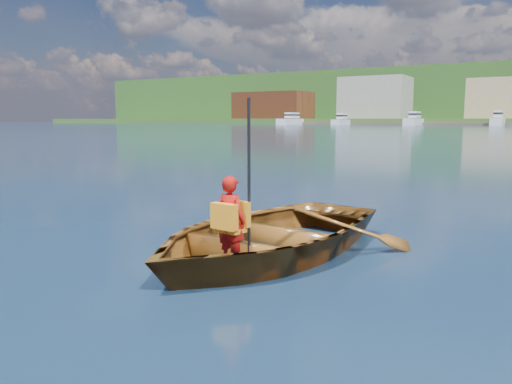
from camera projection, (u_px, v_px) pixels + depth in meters
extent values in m
plane|color=#12253E|center=(308.00, 247.00, 7.07)|extent=(600.00, 600.00, 0.00)
imported|color=brown|center=(266.00, 234.00, 6.65)|extent=(3.49, 4.53, 0.87)
imported|color=#A5100C|center=(231.00, 221.00, 5.80)|extent=(0.41, 0.30, 1.06)
cube|color=orange|center=(224.00, 216.00, 5.69)|extent=(0.35, 0.14, 0.30)
cube|color=orange|center=(238.00, 213.00, 5.88)|extent=(0.35, 0.12, 0.30)
cube|color=orange|center=(231.00, 230.00, 5.81)|extent=(0.32, 0.25, 0.05)
cylinder|color=black|center=(249.00, 183.00, 5.76)|extent=(0.04, 0.04, 1.94)
cube|color=maroon|center=(273.00, 106.00, 191.93)|extent=(28.00, 16.00, 10.00)
cube|color=#9A958C|center=(375.00, 98.00, 171.62)|extent=(22.00, 16.00, 14.00)
cube|color=silver|center=(290.00, 122.00, 164.83)|extent=(3.72, 13.29, 2.18)
cube|color=silver|center=(292.00, 115.00, 165.65)|extent=(2.61, 5.98, 1.80)
cube|color=black|center=(292.00, 115.00, 165.63)|extent=(2.68, 6.25, 0.50)
cube|color=silver|center=(341.00, 123.00, 156.02)|extent=(2.76, 9.87, 1.89)
cube|color=silver|center=(342.00, 116.00, 156.57)|extent=(1.93, 4.44, 1.80)
cube|color=black|center=(342.00, 116.00, 156.55)|extent=(1.99, 4.64, 0.50)
cube|color=silver|center=(413.00, 122.00, 144.81)|extent=(3.36, 12.00, 2.25)
cube|color=silver|center=(415.00, 115.00, 145.51)|extent=(2.35, 5.40, 1.80)
cube|color=black|center=(415.00, 114.00, 145.50)|extent=(2.42, 5.64, 0.50)
cube|color=silver|center=(498.00, 122.00, 133.73)|extent=(3.01, 10.74, 2.35)
cube|color=silver|center=(499.00, 114.00, 134.32)|extent=(2.11, 4.83, 1.80)
cube|color=black|center=(499.00, 113.00, 134.30)|extent=(2.17, 5.05, 0.50)
cylinder|color=#382314|center=(420.00, 90.00, 246.60)|extent=(0.80, 0.80, 3.37)
sphere|color=#315520|center=(420.00, 81.00, 245.95)|extent=(6.30, 6.30, 6.30)
cylinder|color=#382314|center=(275.00, 106.00, 244.22)|extent=(0.80, 0.80, 3.68)
sphere|color=#315520|center=(275.00, 96.00, 243.51)|extent=(6.87, 6.87, 6.87)
cylinder|color=#382314|center=(348.00, 108.00, 219.97)|extent=(0.80, 0.80, 2.99)
sphere|color=#315520|center=(348.00, 99.00, 219.39)|extent=(5.57, 5.57, 5.57)
cylinder|color=#382314|center=(207.00, 109.00, 257.33)|extent=(0.80, 0.80, 3.78)
sphere|color=#315520|center=(207.00, 99.00, 256.60)|extent=(7.06, 7.06, 7.06)
cylinder|color=#382314|center=(441.00, 110.00, 195.66)|extent=(0.80, 0.80, 2.47)
sphere|color=#315520|center=(442.00, 101.00, 195.18)|extent=(4.62, 4.62, 4.62)
cylinder|color=#382314|center=(335.00, 101.00, 238.73)|extent=(0.80, 0.80, 3.55)
sphere|color=#315520|center=(336.00, 91.00, 238.04)|extent=(6.63, 6.63, 6.63)
cylinder|color=#382314|center=(256.00, 92.00, 303.51)|extent=(0.80, 0.80, 4.04)
sphere|color=#315520|center=(256.00, 83.00, 302.73)|extent=(7.55, 7.55, 7.55)
cylinder|color=#382314|center=(259.00, 89.00, 318.57)|extent=(0.80, 0.80, 3.47)
sphere|color=#315520|center=(259.00, 82.00, 317.90)|extent=(6.48, 6.48, 6.48)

